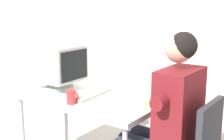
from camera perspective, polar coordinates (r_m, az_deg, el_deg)
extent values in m
cube|color=beige|center=(3.58, 14.48, 11.92)|extent=(8.00, 0.10, 3.00)
cylinder|color=#B7B7BC|center=(2.98, -15.93, -11.01)|extent=(0.04, 0.04, 0.69)
cylinder|color=#B7B7BC|center=(3.32, -8.34, -8.23)|extent=(0.04, 0.04, 0.69)
cube|color=silver|center=(2.65, -4.21, -5.08)|extent=(1.23, 0.67, 0.04)
cylinder|color=silver|center=(2.90, -9.46, -3.08)|extent=(0.25, 0.25, 0.02)
cylinder|color=silver|center=(2.88, -9.49, -2.32)|extent=(0.06, 0.06, 0.06)
cube|color=silver|center=(2.84, -9.62, 1.30)|extent=(0.37, 0.37, 0.31)
cube|color=black|center=(2.71, -6.81, 0.86)|extent=(0.01, 0.31, 0.26)
cube|color=beige|center=(2.65, -4.10, -4.33)|extent=(0.19, 0.45, 0.02)
cube|color=beige|center=(2.65, -4.10, -4.00)|extent=(0.16, 0.40, 0.01)
cube|color=#2D2D33|center=(2.15, 17.32, -10.95)|extent=(0.04, 0.39, 0.42)
cube|color=maroon|center=(2.19, 12.07, -7.34)|extent=(0.22, 0.39, 0.58)
sphere|color=tan|center=(2.09, 12.09, 3.88)|extent=(0.19, 0.19, 0.19)
sphere|color=black|center=(2.08, 12.87, 4.35)|extent=(0.18, 0.18, 0.18)
cylinder|color=#262838|center=(2.45, 8.21, -12.33)|extent=(0.41, 0.14, 0.14)
cylinder|color=maroon|center=(1.96, 8.94, -5.71)|extent=(0.09, 0.14, 0.09)
cylinder|color=maroon|center=(2.36, 14.04, -2.86)|extent=(0.09, 0.14, 0.09)
cylinder|color=tan|center=(2.22, 8.86, -4.92)|extent=(0.09, 0.39, 0.09)
cylinder|color=red|center=(2.43, -7.46, -4.90)|extent=(0.07, 0.07, 0.11)
torus|color=red|center=(2.46, -6.81, -4.68)|extent=(0.07, 0.01, 0.07)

